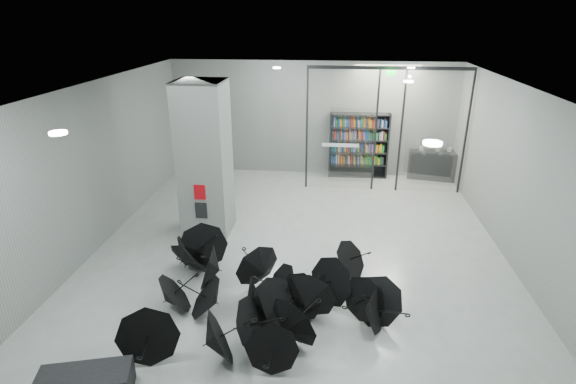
# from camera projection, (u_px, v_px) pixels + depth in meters

# --- Properties ---
(room) EXTENTS (14.00, 14.02, 4.01)m
(room) POSITION_uv_depth(u_px,v_px,m) (295.00, 154.00, 8.97)
(room) COLOR gray
(room) RESTS_ON ground
(column) EXTENTS (1.20, 1.20, 4.00)m
(column) POSITION_uv_depth(u_px,v_px,m) (205.00, 160.00, 11.37)
(column) COLOR slate
(column) RESTS_ON ground
(fire_cabinet) EXTENTS (0.28, 0.04, 0.38)m
(fire_cabinet) POSITION_uv_depth(u_px,v_px,m) (200.00, 192.00, 11.05)
(fire_cabinet) COLOR #A50A07
(fire_cabinet) RESTS_ON column
(info_panel) EXTENTS (0.30, 0.03, 0.42)m
(info_panel) POSITION_uv_depth(u_px,v_px,m) (201.00, 211.00, 11.23)
(info_panel) COLOR black
(info_panel) RESTS_ON column
(exit_sign) EXTENTS (0.30, 0.06, 0.15)m
(exit_sign) POSITION_uv_depth(u_px,v_px,m) (391.00, 73.00, 13.27)
(exit_sign) COLOR #0CE533
(exit_sign) RESTS_ON room
(glass_partition) EXTENTS (5.06, 0.08, 4.00)m
(glass_partition) POSITION_uv_depth(u_px,v_px,m) (385.00, 125.00, 14.07)
(glass_partition) COLOR silver
(glass_partition) RESTS_ON ground
(bookshelf) EXTENTS (2.08, 0.44, 2.28)m
(bookshelf) POSITION_uv_depth(u_px,v_px,m) (359.00, 146.00, 15.68)
(bookshelf) COLOR black
(bookshelf) RESTS_ON ground
(shop_counter) EXTENTS (1.77, 0.95, 1.01)m
(shop_counter) POSITION_uv_depth(u_px,v_px,m) (432.00, 165.00, 15.71)
(shop_counter) COLOR black
(shop_counter) RESTS_ON ground
(umbrella_cluster) EXTENTS (5.64, 4.36, 1.26)m
(umbrella_cluster) POSITION_uv_depth(u_px,v_px,m) (260.00, 298.00, 8.72)
(umbrella_cluster) COLOR black
(umbrella_cluster) RESTS_ON ground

